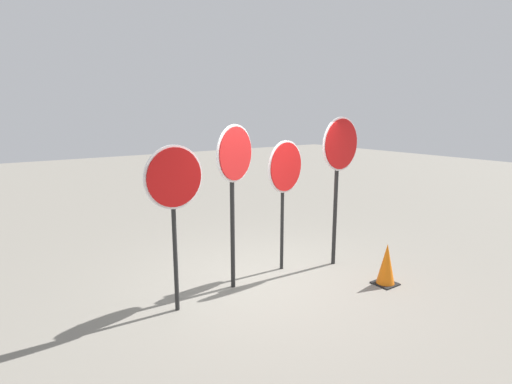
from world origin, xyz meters
The scene contains 6 objects.
ground_plane centered at (0.00, 0.00, 0.00)m, with size 40.00×40.00×0.00m, color gray.
stop_sign_0 centered at (-1.60, -0.15, 1.69)m, with size 0.82×0.14×2.26m.
stop_sign_1 centered at (-0.57, 0.03, 1.84)m, with size 0.78×0.34×2.49m.
stop_sign_2 centered at (0.49, 0.17, 1.66)m, with size 0.84×0.23×2.21m.
stop_sign_3 centered at (1.39, -0.18, 1.91)m, with size 0.90×0.16×2.58m.
traffic_cone_0 centered at (1.42, -1.22, 0.33)m, with size 0.34×0.34×0.66m.
Camera 1 is at (-3.63, -4.84, 2.65)m, focal length 28.00 mm.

